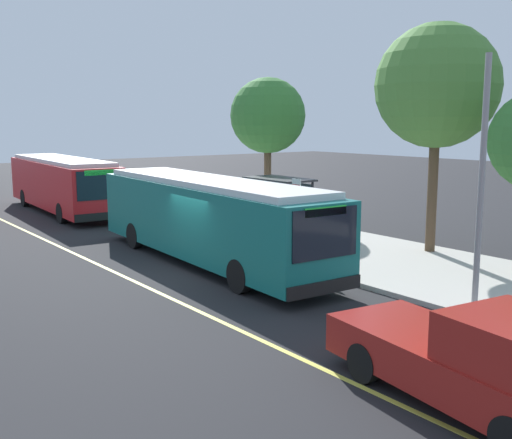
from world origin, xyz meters
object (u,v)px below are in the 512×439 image
Objects in this scene: waiting_bench at (280,226)px; pedestrian_commuter at (255,216)px; pickup_truck at (478,363)px; transit_bus_second at (62,183)px; route_sign_post at (296,207)px; transit_bus_main at (208,217)px.

pedestrian_commuter is (-0.13, -1.21, 0.48)m from waiting_bench.
waiting_bench is (-13.68, 6.89, -0.22)m from pickup_truck.
transit_bus_second is 2.14× the size of pickup_truck.
pickup_truck reaches higher than pedestrian_commuter.
pedestrian_commuter reaches higher than waiting_bench.
route_sign_post is 3.64m from pedestrian_commuter.
transit_bus_second is 7.51× the size of waiting_bench.
transit_bus_main is at bearing 169.00° from pickup_truck.
waiting_bench is at bearing 18.04° from transit_bus_second.
route_sign_post is (1.73, 2.54, 0.34)m from transit_bus_main.
pedestrian_commuter is (-13.80, 5.68, 0.26)m from pickup_truck.
pedestrian_commuter is (-3.45, 0.79, -0.84)m from route_sign_post.
transit_bus_second is 16.82m from route_sign_post.
transit_bus_main reaches higher than pedestrian_commuter.
transit_bus_second reaches higher than pickup_truck.
pedestrian_commuter is at bearing 117.30° from transit_bus_main.
transit_bus_main is 7.47× the size of pedestrian_commuter.
route_sign_post is at bearing 8.00° from transit_bus_second.
pickup_truck is (27.01, -2.55, -0.76)m from transit_bus_second.
waiting_bench is at bearing 148.94° from route_sign_post.
transit_bus_main reaches higher than pickup_truck.
waiting_bench is at bearing 83.96° from pedestrian_commuter.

